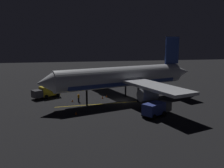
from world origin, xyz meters
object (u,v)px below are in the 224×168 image
at_px(traffic_cone_under_wing, 76,113).
at_px(traffic_cone_near_left, 72,101).
at_px(ground_crew_worker, 79,98).
at_px(airliner, 124,77).
at_px(traffic_cone_far, 107,96).
at_px(catering_truck, 156,109).
at_px(baggage_truck, 47,92).
at_px(traffic_cone_near_right, 103,97).

bearing_deg(traffic_cone_under_wing, traffic_cone_near_left, 2.07).
relative_size(ground_crew_worker, traffic_cone_near_left, 3.16).
xyz_separation_m(airliner, traffic_cone_under_wing, (-7.97, 10.16, -4.49)).
relative_size(traffic_cone_near_left, traffic_cone_far, 1.00).
height_order(catering_truck, traffic_cone_far, catering_truck).
height_order(airliner, traffic_cone_under_wing, airliner).
distance_m(ground_crew_worker, traffic_cone_under_wing, 8.30).
bearing_deg(traffic_cone_near_left, traffic_cone_far, -71.53).
bearing_deg(traffic_cone_near_left, baggage_truck, 47.67).
xyz_separation_m(traffic_cone_near_left, traffic_cone_under_wing, (-8.62, -0.31, 0.00)).
bearing_deg(traffic_cone_near_left, airliner, -93.55).
bearing_deg(baggage_truck, catering_truck, -131.93).
height_order(baggage_truck, traffic_cone_near_left, baggage_truck).
distance_m(catering_truck, ground_crew_worker, 16.42).
bearing_deg(airliner, catering_truck, -166.58).
distance_m(airliner, ground_crew_worker, 10.03).
distance_m(ground_crew_worker, traffic_cone_near_left, 1.43).
height_order(airliner, baggage_truck, airliner).
distance_m(catering_truck, traffic_cone_near_right, 15.00).
bearing_deg(traffic_cone_far, airliner, -135.19).
bearing_deg(traffic_cone_near_right, traffic_cone_under_wing, 149.54).
bearing_deg(traffic_cone_far, traffic_cone_under_wing, 147.48).
distance_m(catering_truck, traffic_cone_far, 15.32).
distance_m(baggage_truck, catering_truck, 24.55).
bearing_deg(traffic_cone_far, traffic_cone_near_left, 108.47).
height_order(baggage_truck, catering_truck, baggage_truck).
bearing_deg(traffic_cone_far, catering_truck, -157.98).
bearing_deg(traffic_cone_near_right, traffic_cone_near_left, 104.46).
bearing_deg(ground_crew_worker, airliner, -91.58).
relative_size(baggage_truck, ground_crew_worker, 3.43).
bearing_deg(traffic_cone_near_right, ground_crew_worker, 111.61).
xyz_separation_m(catering_truck, traffic_cone_near_left, (11.71, 13.11, -0.92)).
relative_size(airliner, traffic_cone_under_wing, 62.45).
xyz_separation_m(baggage_truck, traffic_cone_far, (-2.23, -12.53, -1.01)).
relative_size(catering_truck, traffic_cone_near_right, 10.46).
distance_m(traffic_cone_near_left, traffic_cone_far, 7.78).
relative_size(baggage_truck, traffic_cone_far, 10.86).
distance_m(ground_crew_worker, traffic_cone_far, 6.82).
relative_size(airliner, traffic_cone_near_left, 62.45).
distance_m(traffic_cone_near_right, traffic_cone_far, 1.33).
xyz_separation_m(airliner, traffic_cone_near_right, (2.29, 4.13, -4.49)).
relative_size(baggage_truck, traffic_cone_near_right, 10.86).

